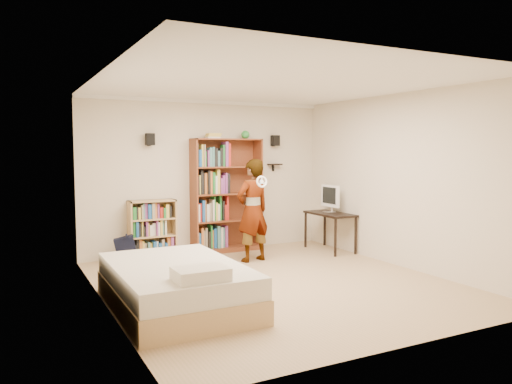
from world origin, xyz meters
TOP-DOWN VIEW (x-y plane):
  - ground at (0.00, 0.00)m, footprint 4.50×5.00m
  - room_shell at (0.00, 0.00)m, footprint 4.52×5.02m
  - crown_molding at (0.00, 0.00)m, footprint 4.50×5.00m
  - speaker_left at (-1.05, 2.40)m, footprint 0.14×0.12m
  - speaker_right at (1.35, 2.40)m, footprint 0.14×0.12m
  - wall_shelf at (1.35, 2.41)m, footprint 0.25×0.16m
  - tall_bookshelf at (0.31, 2.31)m, footprint 1.28×0.37m
  - low_bookshelf at (-1.05, 2.35)m, footprint 0.78×0.29m
  - computer_desk at (1.98, 1.49)m, footprint 0.51×1.01m
  - imac at (2.02, 1.58)m, footprint 0.16×0.50m
  - daybed at (-1.53, -0.39)m, footprint 1.40×2.16m
  - person at (0.35, 1.36)m, footprint 0.68×0.51m
  - wii_wheel at (0.35, 1.05)m, footprint 0.19×0.07m
  - navy_bag at (-1.55, 2.07)m, footprint 0.38×0.30m

SIDE VIEW (x-z plane):
  - ground at x=0.00m, z-range -0.01..0.01m
  - navy_bag at x=-1.55m, z-range 0.00..0.46m
  - daybed at x=-1.53m, z-range 0.00..0.64m
  - computer_desk at x=1.98m, z-range 0.00..0.69m
  - low_bookshelf at x=-1.05m, z-range 0.00..0.98m
  - person at x=0.35m, z-range 0.00..1.68m
  - imac at x=2.02m, z-range 0.69..1.19m
  - tall_bookshelf at x=0.31m, z-range 0.00..2.02m
  - wii_wheel at x=0.35m, z-range 1.23..1.42m
  - wall_shelf at x=1.35m, z-range 1.54..1.56m
  - room_shell at x=0.00m, z-range 0.41..3.12m
  - speaker_left at x=-1.05m, z-range 1.90..2.10m
  - speaker_right at x=1.35m, z-range 1.90..2.10m
  - crown_molding at x=0.00m, z-range 2.64..2.70m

